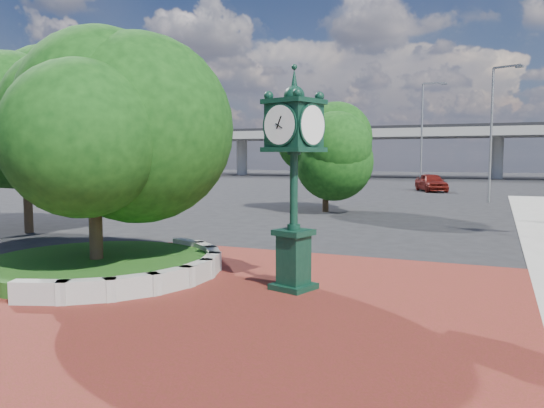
{
  "coord_description": "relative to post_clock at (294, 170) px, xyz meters",
  "views": [
    {
      "loc": [
        5.08,
        -11.38,
        3.22
      ],
      "look_at": [
        -0.38,
        1.5,
        1.95
      ],
      "focal_mm": 35.0,
      "sensor_mm": 36.0,
      "label": 1
    }
  ],
  "objects": [
    {
      "name": "ground",
      "position": [
        -0.69,
        -0.3,
        -2.88
      ],
      "size": [
        200.0,
        200.0,
        0.0
      ],
      "primitive_type": "plane",
      "color": "black",
      "rests_on": "ground"
    },
    {
      "name": "plaza",
      "position": [
        -0.69,
        -1.3,
        -2.86
      ],
      "size": [
        12.0,
        12.0,
        0.04
      ],
      "primitive_type": "cube",
      "color": "maroon",
      "rests_on": "ground"
    },
    {
      "name": "planter_wall",
      "position": [
        -3.4,
        -0.3,
        -2.61
      ],
      "size": [
        2.96,
        6.77,
        0.54
      ],
      "color": "#9E9B93",
      "rests_on": "ground"
    },
    {
      "name": "grass_bed",
      "position": [
        -5.69,
        -0.3,
        -2.68
      ],
      "size": [
        6.1,
        6.1,
        0.4
      ],
      "primitive_type": "cylinder",
      "color": "#194A15",
      "rests_on": "ground"
    },
    {
      "name": "overpass",
      "position": [
        -0.91,
        69.7,
        3.66
      ],
      "size": [
        90.0,
        12.0,
        7.5
      ],
      "color": "#9E9B93",
      "rests_on": "ground"
    },
    {
      "name": "tree_planter",
      "position": [
        -5.69,
        -0.3,
        0.84
      ],
      "size": [
        5.2,
        5.2,
        6.33
      ],
      "color": "#38281C",
      "rests_on": "ground"
    },
    {
      "name": "tree_northwest",
      "position": [
        -13.69,
        4.7,
        1.24
      ],
      "size": [
        5.6,
        5.6,
        6.93
      ],
      "color": "#38281C",
      "rests_on": "ground"
    },
    {
      "name": "tree_street",
      "position": [
        -4.69,
        17.7,
        0.35
      ],
      "size": [
        4.4,
        4.4,
        5.45
      ],
      "color": "#38281C",
      "rests_on": "ground"
    },
    {
      "name": "post_clock",
      "position": [
        0.0,
        0.0,
        0.0
      ],
      "size": [
        1.32,
        1.32,
        5.25
      ],
      "color": "black",
      "rests_on": "ground"
    },
    {
      "name": "parked_car",
      "position": [
        -1.05,
        38.27,
        -2.05
      ],
      "size": [
        3.76,
        5.26,
        1.66
      ],
      "primitive_type": "imported",
      "rotation": [
        0.0,
        0.0,
        0.41
      ],
      "color": "#5F120D",
      "rests_on": "ground"
    },
    {
      "name": "street_lamp_near",
      "position": [
        4.15,
        27.86,
        2.53
      ],
      "size": [
        1.95,
        1.0,
        9.23
      ],
      "color": "slate",
      "rests_on": "ground"
    },
    {
      "name": "street_lamp_far",
      "position": [
        -1.85,
        38.9,
        2.9
      ],
      "size": [
        2.21,
        0.28,
        9.86
      ],
      "color": "slate",
      "rests_on": "ground"
    }
  ]
}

